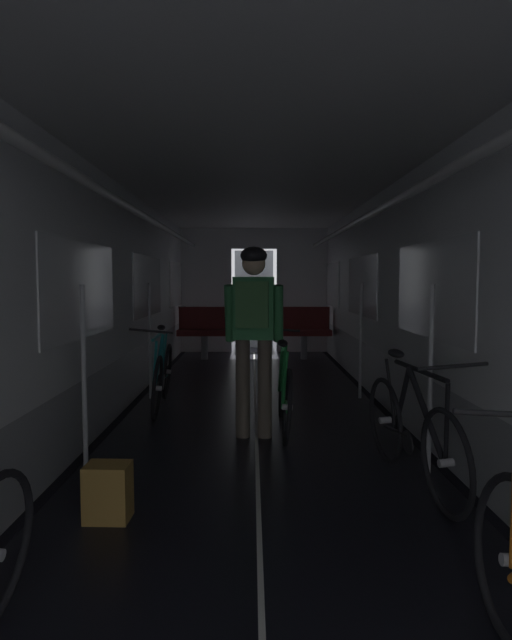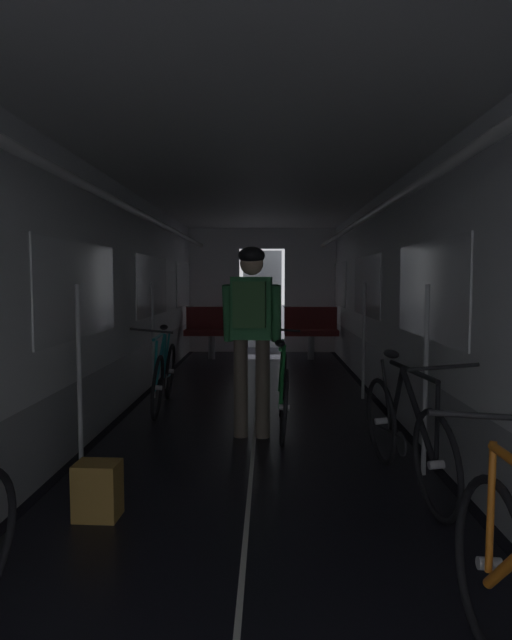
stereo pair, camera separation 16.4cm
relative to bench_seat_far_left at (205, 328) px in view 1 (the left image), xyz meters
name	(u,v)px [view 1 (the left image)]	position (x,y,z in m)	size (l,w,h in m)	color
train_car_shell	(256,253)	(0.90, -4.47, 1.13)	(3.14, 12.34, 2.57)	black
bench_seat_far_left	(205,328)	(0.00, 0.00, 0.00)	(0.98, 0.51, 0.95)	gray
bench_seat_far_right	(304,328)	(1.80, 0.00, 0.00)	(0.98, 0.51, 0.95)	gray
bicycle_teal	(162,375)	(-0.14, -3.91, -0.19)	(0.44, 1.69, 0.95)	black
bicycle_black	(412,431)	(1.97, -6.22, -0.18)	(0.45, 1.69, 0.94)	black
person_cyclist_aisle	(254,320)	(0.88, -5.04, 0.50)	(0.54, 0.41, 1.73)	brown
bicycle_green_in_aisle	(284,390)	(1.17, -4.78, -0.18)	(0.44, 1.69, 0.95)	black
backpack_on_floor	(108,492)	(0.00, -6.76, -0.40)	(0.26, 0.20, 0.34)	olive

